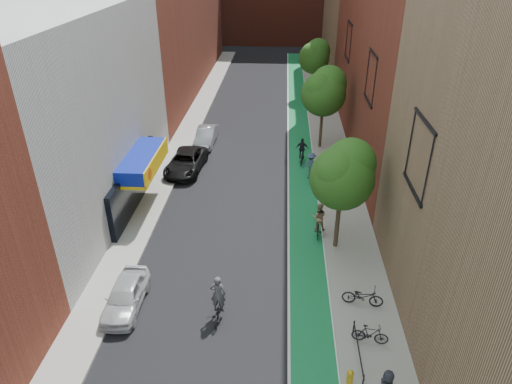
% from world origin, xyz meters
% --- Properties ---
extents(bike_lane, '(2.00, 68.00, 0.01)m').
position_xyz_m(bike_lane, '(4.00, 26.00, 0.01)').
color(bike_lane, '#136C2F').
rests_on(bike_lane, ground).
extents(sidewalk_left, '(2.00, 68.00, 0.15)m').
position_xyz_m(sidewalk_left, '(-6.00, 26.00, 0.07)').
color(sidewalk_left, gray).
rests_on(sidewalk_left, ground).
extents(sidewalk_right, '(3.00, 68.00, 0.15)m').
position_xyz_m(sidewalk_right, '(6.50, 26.00, 0.07)').
color(sidewalk_right, gray).
rests_on(sidewalk_right, ground).
extents(building_left_white, '(8.00, 20.00, 12.00)m').
position_xyz_m(building_left_white, '(-11.00, 14.00, 6.00)').
color(building_left_white, silver).
rests_on(building_left_white, ground).
extents(building_right_mid_red, '(8.00, 28.00, 22.00)m').
position_xyz_m(building_right_mid_red, '(12.00, 26.00, 11.00)').
color(building_right_mid_red, maroon).
rests_on(building_right_mid_red, ground).
extents(tree_near, '(3.40, 3.36, 6.42)m').
position_xyz_m(tree_near, '(5.65, 10.02, 4.66)').
color(tree_near, '#332619').
rests_on(tree_near, ground).
extents(tree_mid, '(3.55, 3.53, 6.74)m').
position_xyz_m(tree_mid, '(5.65, 24.02, 4.89)').
color(tree_mid, '#332619').
rests_on(tree_mid, ground).
extents(tree_far, '(3.30, 3.25, 6.21)m').
position_xyz_m(tree_far, '(5.65, 38.02, 4.50)').
color(tree_far, '#332619').
rests_on(tree_far, ground).
extents(parked_car_white, '(1.61, 3.91, 1.33)m').
position_xyz_m(parked_car_white, '(-4.60, 4.68, 0.66)').
color(parked_car_white, silver).
rests_on(parked_car_white, ground).
extents(parked_car_black, '(2.76, 5.29, 1.42)m').
position_xyz_m(parked_car_black, '(-4.60, 19.16, 0.71)').
color(parked_car_black, black).
rests_on(parked_car_black, ground).
extents(parked_car_silver, '(1.53, 4.21, 1.38)m').
position_xyz_m(parked_car_silver, '(-3.92, 24.38, 0.69)').
color(parked_car_silver, '#9B9FA3').
rests_on(parked_car_silver, ground).
extents(cyclist_lead, '(0.71, 1.89, 2.25)m').
position_xyz_m(cyclist_lead, '(-0.20, 4.28, 0.76)').
color(cyclist_lead, black).
rests_on(cyclist_lead, ground).
extents(cyclist_lane_near, '(0.88, 1.54, 2.06)m').
position_xyz_m(cyclist_lane_near, '(4.70, 11.22, 0.91)').
color(cyclist_lane_near, black).
rests_on(cyclist_lane_near, ground).
extents(cyclist_lane_mid, '(1.00, 1.83, 1.99)m').
position_xyz_m(cyclist_lane_mid, '(4.03, 21.07, 0.74)').
color(cyclist_lane_mid, black).
rests_on(cyclist_lane_mid, ground).
extents(cyclist_lane_far, '(1.18, 1.77, 2.16)m').
position_xyz_m(cyclist_lane_far, '(4.56, 18.07, 0.97)').
color(cyclist_lane_far, black).
rests_on(cyclist_lane_far, ground).
extents(parked_bike_mid, '(1.59, 0.68, 0.92)m').
position_xyz_m(parked_bike_mid, '(6.39, 3.01, 0.61)').
color(parked_bike_mid, black).
rests_on(parked_bike_mid, sidewalk_right).
extents(parked_bike_far, '(1.98, 0.96, 1.00)m').
position_xyz_m(parked_bike_far, '(6.40, 5.32, 0.65)').
color(parked_bike_far, black).
rests_on(parked_bike_far, sidewalk_right).
extents(fire_hydrant, '(0.26, 0.26, 0.74)m').
position_xyz_m(fire_hydrant, '(5.30, 0.86, 0.54)').
color(fire_hydrant, gold).
rests_on(fire_hydrant, sidewalk_right).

